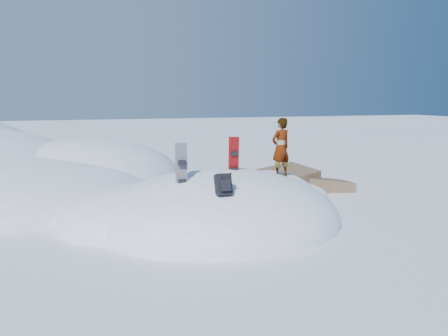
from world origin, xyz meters
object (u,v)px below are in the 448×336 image
object	(u,v)px
snowboard_red	(234,163)
snowboard_dark	(182,174)
backpack	(224,185)
person	(281,148)

from	to	relation	value
snowboard_red	snowboard_dark	world-z (taller)	snowboard_red
backpack	person	bearing A→B (deg)	40.41
snowboard_red	backpack	size ratio (longest dim) A/B	2.53
snowboard_red	backpack	xyz separation A→B (m)	(-0.87, -1.76, -0.22)
backpack	person	distance (m)	3.17
backpack	person	world-z (taller)	person
snowboard_red	backpack	world-z (taller)	snowboard_red
snowboard_red	person	distance (m)	1.60
snowboard_dark	snowboard_red	bearing A→B (deg)	33.71
backpack	person	size ratio (longest dim) A/B	0.35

